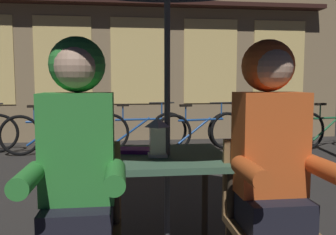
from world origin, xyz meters
TOP-DOWN VIEW (x-y plane):
  - cafe_table at (0.00, 0.00)m, footprint 0.72×0.72m
  - lantern at (-0.06, -0.04)m, footprint 0.11×0.11m
  - chair_left at (-0.48, -0.37)m, footprint 0.40×0.40m
  - chair_right at (0.48, -0.37)m, footprint 0.40×0.40m
  - person_left_hooded at (-0.48, -0.43)m, footprint 0.45×0.56m
  - person_right_hooded at (0.48, -0.43)m, footprint 0.45×0.56m
  - bicycle_second at (-1.41, 3.84)m, footprint 1.68×0.23m
  - bicycle_third at (0.00, 3.98)m, footprint 1.68×0.22m
  - bicycle_fourth at (1.04, 3.79)m, footprint 1.65×0.44m
  - bicycle_fifth at (2.03, 3.90)m, footprint 1.68×0.14m
  - bicycle_furthest at (3.46, 3.84)m, footprint 1.65×0.43m
  - book at (-0.19, 0.10)m, footprint 0.22×0.17m

SIDE VIEW (x-z plane):
  - bicycle_second at x=-1.41m, z-range -0.07..0.77m
  - bicycle_third at x=0.00m, z-range -0.07..0.77m
  - bicycle_fourth at x=1.04m, z-range -0.07..0.77m
  - bicycle_fifth at x=2.03m, z-range -0.07..0.77m
  - bicycle_furthest at x=3.46m, z-range -0.07..0.77m
  - chair_left at x=-0.48m, z-range 0.05..0.92m
  - chair_right at x=0.48m, z-range 0.05..0.92m
  - cafe_table at x=0.00m, z-range 0.27..1.01m
  - book at x=-0.19m, z-range 0.74..0.76m
  - person_left_hooded at x=-0.48m, z-range 0.15..1.55m
  - person_right_hooded at x=0.48m, z-range 0.15..1.55m
  - lantern at x=-0.06m, z-range 0.75..0.98m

